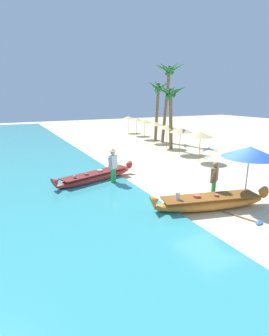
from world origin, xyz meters
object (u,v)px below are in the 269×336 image
boat_orange_foreground (210,202)px  person_vendor_hatted (113,164)px  boat_red_midground (96,177)px  palm_tree_leaning_seaward (169,78)px  person_tourist_customer (214,180)px  palm_tree_tall_inland (170,97)px  patio_umbrella_large (250,152)px  palm_tree_mid_cluster (159,94)px  paddle (245,218)px

boat_orange_foreground → person_vendor_hatted: 4.83m
boat_red_midground → palm_tree_leaning_seaward: bearing=40.7°
person_tourist_customer → palm_tree_tall_inland: size_ratio=0.33×
patio_umbrella_large → boat_red_midground: bearing=129.0°
palm_tree_mid_cluster → boat_red_midground: bearing=-134.7°
patio_umbrella_large → palm_tree_leaning_seaward: (5.42, 13.54, 3.62)m
boat_red_midground → paddle: 6.97m
boat_orange_foreground → palm_tree_leaning_seaward: size_ratio=0.67×
boat_red_midground → person_vendor_hatted: 1.20m
boat_orange_foreground → person_tourist_customer: 1.01m
person_tourist_customer → boat_red_midground: bearing=125.7°
palm_tree_tall_inland → person_tourist_customer: bearing=-115.0°
person_tourist_customer → patio_umbrella_large: bearing=-35.4°
palm_tree_mid_cluster → person_tourist_customer: bearing=-113.6°
boat_orange_foreground → person_vendor_hatted: bearing=115.5°
patio_umbrella_large → palm_tree_tall_inland: size_ratio=0.45×
boat_orange_foreground → palm_tree_tall_inland: (5.19, 10.37, 3.76)m
paddle → palm_tree_mid_cluster: bearing=68.3°
boat_red_midground → patio_umbrella_large: (4.24, -5.24, 1.78)m
boat_orange_foreground → paddle: size_ratio=2.91×
boat_orange_foreground → palm_tree_mid_cluster: bearing=65.1°
boat_orange_foreground → patio_umbrella_large: bearing=-7.1°
patio_umbrella_large → palm_tree_tall_inland: (3.62, 10.57, 1.99)m
palm_tree_tall_inland → person_vendor_hatted: bearing=-140.1°
palm_tree_tall_inland → palm_tree_leaning_seaward: size_ratio=0.72×
boat_red_midground → palm_tree_mid_cluster: size_ratio=0.82×
boat_red_midground → person_tourist_customer: 5.64m
person_tourist_customer → person_vendor_hatted: bearing=124.9°
paddle → palm_tree_leaning_seaward: bearing=65.9°
person_vendor_hatted → palm_tree_mid_cluster: (8.81, 10.26, 3.34)m
boat_red_midground → paddle: (3.18, -6.20, -0.23)m
patio_umbrella_large → palm_tree_mid_cluster: bearing=70.7°
palm_tree_mid_cluster → boat_orange_foreground: bearing=-114.9°
palm_tree_tall_inland → paddle: palm_tree_tall_inland is taller
boat_orange_foreground → person_tourist_customer: person_tourist_customer is taller
palm_tree_leaning_seaward → patio_umbrella_large: bearing=-111.8°
person_vendor_hatted → palm_tree_tall_inland: palm_tree_tall_inland is taller
person_vendor_hatted → paddle: (2.57, -5.47, -0.97)m
patio_umbrella_large → person_tourist_customer: bearing=144.6°
person_tourist_customer → palm_tree_leaning_seaward: bearing=63.5°
boat_orange_foreground → boat_red_midground: (-2.67, 5.04, -0.02)m
person_tourist_customer → patio_umbrella_large: 1.64m
palm_tree_mid_cluster → patio_umbrella_large: bearing=-109.3°
patio_umbrella_large → palm_tree_tall_inland: 11.35m
person_vendor_hatted → palm_tree_tall_inland: (7.25, 6.06, 3.04)m
person_tourist_customer → palm_tree_mid_cluster: palm_tree_mid_cluster is taller
boat_orange_foreground → palm_tree_tall_inland: 12.19m
patio_umbrella_large → palm_tree_leaning_seaward: size_ratio=0.33×
boat_red_midground → person_tourist_customer: person_tourist_customer is taller
palm_tree_tall_inland → paddle: size_ratio=3.13×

